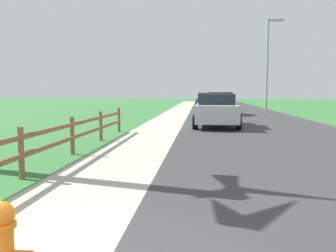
% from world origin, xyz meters
% --- Properties ---
extents(ground_plane, '(120.00, 120.00, 0.00)m').
position_xyz_m(ground_plane, '(0.00, 25.00, 0.00)').
color(ground_plane, '#357037').
extents(road_asphalt, '(7.00, 66.00, 0.01)m').
position_xyz_m(road_asphalt, '(3.50, 27.00, 0.00)').
color(road_asphalt, '#353535').
rests_on(road_asphalt, ground).
extents(curb_concrete, '(6.00, 66.00, 0.01)m').
position_xyz_m(curb_concrete, '(-3.00, 27.00, 0.00)').
color(curb_concrete, '#AEAE9A').
rests_on(curb_concrete, ground).
extents(grass_verge, '(5.00, 66.00, 0.00)m').
position_xyz_m(grass_verge, '(-4.50, 27.00, 0.01)').
color(grass_verge, '#357037').
rests_on(grass_verge, ground).
extents(fire_hydrant, '(0.46, 0.38, 0.78)m').
position_xyz_m(fire_hydrant, '(-0.63, 0.50, 0.40)').
color(fire_hydrant, orange).
rests_on(fire_hydrant, ground).
extents(rail_fence, '(0.11, 13.45, 0.97)m').
position_xyz_m(rail_fence, '(-2.39, 5.61, 0.57)').
color(rail_fence, brown).
rests_on(rail_fence, ground).
extents(parked_suv_silver, '(2.09, 4.72, 1.50)m').
position_xyz_m(parked_suv_silver, '(1.56, 15.01, 0.76)').
color(parked_suv_silver, '#B7BABF').
rests_on(parked_suv_silver, ground).
extents(parked_car_white, '(2.12, 4.62, 1.57)m').
position_xyz_m(parked_car_white, '(2.16, 24.22, 0.79)').
color(parked_car_white, white).
rests_on(parked_car_white, ground).
extents(parked_car_blue, '(2.11, 4.78, 1.50)m').
position_xyz_m(parked_car_blue, '(1.41, 34.23, 0.78)').
color(parked_car_blue, navy).
rests_on(parked_car_blue, ground).
extents(street_lamp, '(1.17, 0.20, 7.02)m').
position_xyz_m(street_lamp, '(5.90, 26.33, 4.13)').
color(street_lamp, gray).
rests_on(street_lamp, ground).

